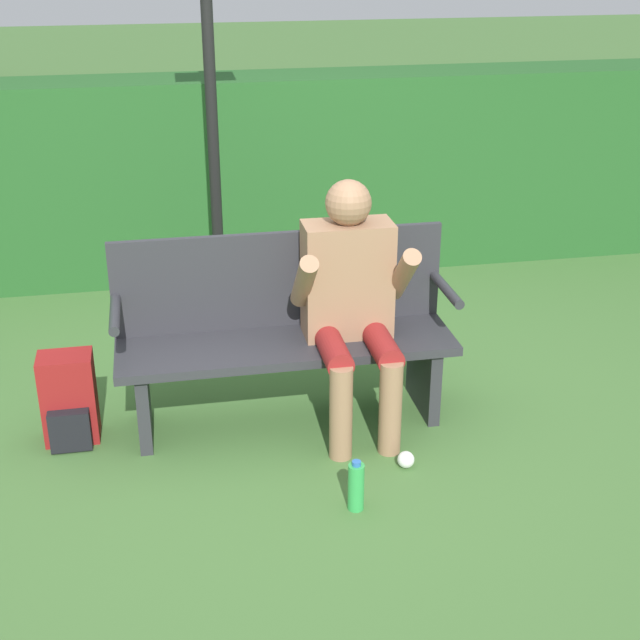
# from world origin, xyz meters

# --- Properties ---
(ground_plane) EXTENTS (40.00, 40.00, 0.00)m
(ground_plane) POSITION_xyz_m (0.00, 0.00, 0.00)
(ground_plane) COLOR #426B33
(hedge_back) EXTENTS (12.00, 0.56, 1.39)m
(hedge_back) POSITION_xyz_m (0.00, 2.26, 0.70)
(hedge_back) COLOR #235623
(hedge_back) RESTS_ON ground
(park_bench) EXTENTS (1.68, 0.46, 0.95)m
(park_bench) POSITION_xyz_m (0.00, 0.07, 0.47)
(park_bench) COLOR #2D2D33
(park_bench) RESTS_ON ground
(person_seated) EXTENTS (0.57, 0.60, 1.24)m
(person_seated) POSITION_xyz_m (0.32, -0.04, 0.69)
(person_seated) COLOR #997051
(person_seated) RESTS_ON ground
(backpack) EXTENTS (0.26, 0.25, 0.46)m
(backpack) POSITION_xyz_m (-1.08, 0.02, 0.22)
(backpack) COLOR maroon
(backpack) RESTS_ON ground
(water_bottle) EXTENTS (0.07, 0.07, 0.24)m
(water_bottle) POSITION_xyz_m (0.17, -0.81, 0.11)
(water_bottle) COLOR green
(water_bottle) RESTS_ON ground
(signpost) EXTENTS (0.40, 0.09, 2.35)m
(signpost) POSITION_xyz_m (-0.22, 1.41, 1.37)
(signpost) COLOR black
(signpost) RESTS_ON ground
(litter_crumple) EXTENTS (0.08, 0.08, 0.08)m
(litter_crumple) POSITION_xyz_m (0.48, -0.54, 0.04)
(litter_crumple) COLOR silver
(litter_crumple) RESTS_ON ground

